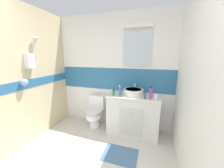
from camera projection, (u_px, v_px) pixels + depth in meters
ground_plane at (91, 162)px, 1.98m from camera, size 3.20×3.48×0.04m
wall_back_tiled at (114, 72)px, 2.86m from camera, size 3.20×0.20×2.50m
wall_left_shower_alcove at (16, 78)px, 2.11m from camera, size 0.24×3.48×2.50m
wall_right_plain at (204, 92)px, 1.30m from camera, size 0.10×3.48×2.50m
vanity_cabinet at (133, 114)px, 2.62m from camera, size 1.04×0.51×0.85m
sink_basin at (133, 92)px, 2.52m from camera, size 0.39×0.43×0.20m
toilet at (95, 112)px, 2.90m from camera, size 0.37×0.50×0.74m
toothbrush_cup at (120, 93)px, 2.43m from camera, size 0.06×0.06×0.22m
soap_dispenser at (156, 97)px, 2.24m from camera, size 0.05×0.05×0.15m
perfume_flask_small at (145, 96)px, 2.29m from camera, size 0.04×0.03×0.11m
lotion_bottle_short at (114, 93)px, 2.49m from camera, size 0.06×0.06×0.12m
shampoo_bottle_tall at (151, 93)px, 2.27m from camera, size 0.06×0.06×0.22m
bath_mat at (120, 155)px, 2.10m from camera, size 0.57×0.42×0.01m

